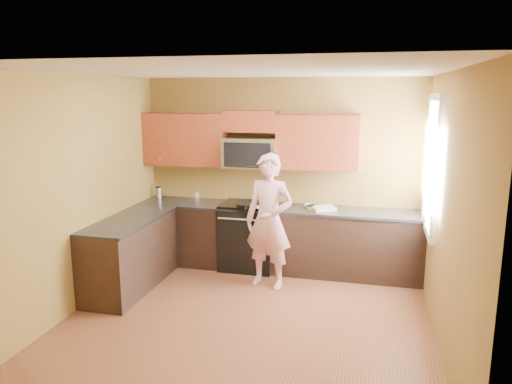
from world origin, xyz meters
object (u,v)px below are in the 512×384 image
(stove, at_px, (249,236))
(woman, at_px, (269,221))
(butter_tub, at_px, (311,210))
(travel_mug, at_px, (159,198))
(microwave, at_px, (251,167))
(frying_pan, at_px, (247,208))

(stove, xyz_separation_m, woman, (0.42, -0.59, 0.40))
(stove, xyz_separation_m, butter_tub, (0.89, -0.04, 0.45))
(stove, xyz_separation_m, travel_mug, (-1.47, 0.19, 0.45))
(stove, distance_m, travel_mug, 1.54)
(butter_tub, bearing_deg, microwave, 169.52)
(woman, bearing_deg, microwave, 132.91)
(microwave, height_order, frying_pan, microwave)
(microwave, distance_m, frying_pan, 0.63)
(frying_pan, relative_size, butter_tub, 4.54)
(stove, relative_size, travel_mug, 5.52)
(butter_tub, height_order, travel_mug, travel_mug)
(microwave, bearing_deg, travel_mug, 177.41)
(frying_pan, height_order, travel_mug, travel_mug)
(stove, bearing_deg, butter_tub, -2.58)
(microwave, height_order, butter_tub, microwave)
(microwave, xyz_separation_m, butter_tub, (0.89, -0.17, -0.53))
(stove, xyz_separation_m, microwave, (0.00, 0.12, 0.97))
(stove, height_order, woman, woman)
(woman, bearing_deg, travel_mug, 169.80)
(stove, relative_size, microwave, 1.25)
(woman, bearing_deg, butter_tub, 61.72)
(woman, distance_m, travel_mug, 2.04)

